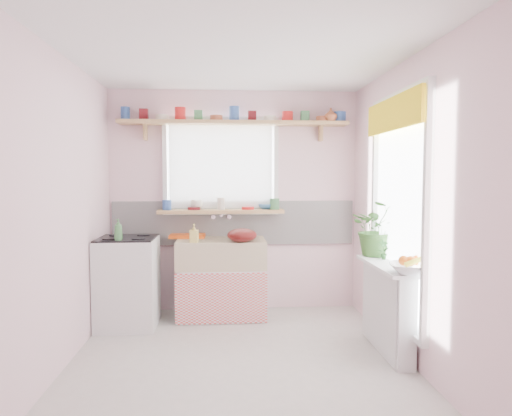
{
  "coord_description": "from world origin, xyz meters",
  "views": [
    {
      "loc": [
        -0.12,
        -3.61,
        1.53
      ],
      "look_at": [
        0.17,
        0.55,
        1.24
      ],
      "focal_mm": 32.0,
      "sensor_mm": 36.0,
      "label": 1
    }
  ],
  "objects": [
    {
      "name": "room",
      "position": [
        0.66,
        0.86,
        1.37
      ],
      "size": [
        3.2,
        3.2,
        3.2
      ],
      "color": "beige",
      "rests_on": "ground"
    },
    {
      "name": "sink_unit",
      "position": [
        -0.15,
        1.29,
        0.43
      ],
      "size": [
        0.95,
        0.65,
        1.11
      ],
      "color": "white",
      "rests_on": "ground"
    },
    {
      "name": "cooker",
      "position": [
        -1.1,
        1.05,
        0.46
      ],
      "size": [
        0.58,
        0.58,
        0.93
      ],
      "color": "white",
      "rests_on": "ground"
    },
    {
      "name": "radiator_ledge",
      "position": [
        1.3,
        0.2,
        0.4
      ],
      "size": [
        0.22,
        0.95,
        0.78
      ],
      "color": "white",
      "rests_on": "ground"
    },
    {
      "name": "windowsill",
      "position": [
        -0.15,
        1.48,
        1.14
      ],
      "size": [
        1.4,
        0.22,
        0.04
      ],
      "primitive_type": "cube",
      "color": "tan",
      "rests_on": "room"
    },
    {
      "name": "pine_shelf",
      "position": [
        0.0,
        1.47,
        2.12
      ],
      "size": [
        2.52,
        0.24,
        0.04
      ],
      "primitive_type": "cube",
      "color": "tan",
      "rests_on": "room"
    },
    {
      "name": "shelf_crockery",
      "position": [
        -0.02,
        1.47,
        2.19
      ],
      "size": [
        2.47,
        0.11,
        0.12
      ],
      "color": "#3359A5",
      "rests_on": "pine_shelf"
    },
    {
      "name": "sill_crockery",
      "position": [
        -0.15,
        1.48,
        1.22
      ],
      "size": [
        1.35,
        0.11,
        0.12
      ],
      "color": "#3359A5",
      "rests_on": "windowsill"
    },
    {
      "name": "dish_tray",
      "position": [
        -0.53,
        1.5,
        0.87
      ],
      "size": [
        0.4,
        0.3,
        0.04
      ],
      "primitive_type": "cube",
      "rotation": [
        0.0,
        0.0,
        -0.04
      ],
      "color": "#FC5D16",
      "rests_on": "sink_unit"
    },
    {
      "name": "colander",
      "position": [
        0.07,
        1.1,
        0.92
      ],
      "size": [
        0.4,
        0.4,
        0.14
      ],
      "primitive_type": "ellipsoid",
      "rotation": [
        0.0,
        0.0,
        0.33
      ],
      "color": "#510F0E",
      "rests_on": "sink_unit"
    },
    {
      "name": "jade_plant",
      "position": [
        1.33,
        0.6,
        1.04
      ],
      "size": [
        0.55,
        0.5,
        0.53
      ],
      "primitive_type": "imported",
      "rotation": [
        0.0,
        0.0,
        -0.2
      ],
      "color": "#396A2A",
      "rests_on": "radiator_ledge"
    },
    {
      "name": "fruit_bowl",
      "position": [
        1.33,
        -0.2,
        0.81
      ],
      "size": [
        0.4,
        0.4,
        0.08
      ],
      "primitive_type": "imported",
      "rotation": [
        0.0,
        0.0,
        -0.31
      ],
      "color": "silver",
      "rests_on": "radiator_ledge"
    },
    {
      "name": "herb_pot",
      "position": [
        1.33,
        0.41,
        0.87
      ],
      "size": [
        0.1,
        0.08,
        0.18
      ],
      "primitive_type": "imported",
      "rotation": [
        0.0,
        0.0,
        0.11
      ],
      "color": "#275C25",
      "rests_on": "radiator_ledge"
    },
    {
      "name": "soap_bottle_sink",
      "position": [
        -0.43,
        1.1,
        0.95
      ],
      "size": [
        0.09,
        0.09,
        0.19
      ],
      "primitive_type": "imported",
      "rotation": [
        0.0,
        0.0,
        -0.07
      ],
      "color": "#E0CA63",
      "rests_on": "sink_unit"
    },
    {
      "name": "sill_cup",
      "position": [
        -0.43,
        1.54,
        1.21
      ],
      "size": [
        0.17,
        0.17,
        0.11
      ],
      "primitive_type": "imported",
      "rotation": [
        0.0,
        0.0,
        -0.26
      ],
      "color": "white",
      "rests_on": "windowsill"
    },
    {
      "name": "sill_bowl",
      "position": [
        0.37,
        1.54,
        1.19
      ],
      "size": [
        0.25,
        0.25,
        0.06
      ],
      "primitive_type": "imported",
      "rotation": [
        0.0,
        0.0,
        -0.38
      ],
      "color": "#3269A5",
      "rests_on": "windowsill"
    },
    {
      "name": "shelf_vase",
      "position": [
        1.06,
        1.41,
        2.21
      ],
      "size": [
        0.17,
        0.17,
        0.14
      ],
      "primitive_type": "imported",
      "rotation": [
        0.0,
        0.0,
        0.32
      ],
      "color": "#B25E36",
      "rests_on": "pine_shelf"
    },
    {
      "name": "cooker_bottle",
      "position": [
        -1.14,
        0.83,
        1.02
      ],
      "size": [
        0.11,
        0.11,
        0.21
      ],
      "primitive_type": "imported",
      "rotation": [
        0.0,
        0.0,
        -0.39
      ],
      "color": "#408144",
      "rests_on": "cooker"
    },
    {
      "name": "fruit",
      "position": [
        1.34,
        -0.19,
        0.88
      ],
      "size": [
        0.2,
        0.14,
        0.1
      ],
      "color": "orange",
      "rests_on": "fruit_bowl"
    }
  ]
}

